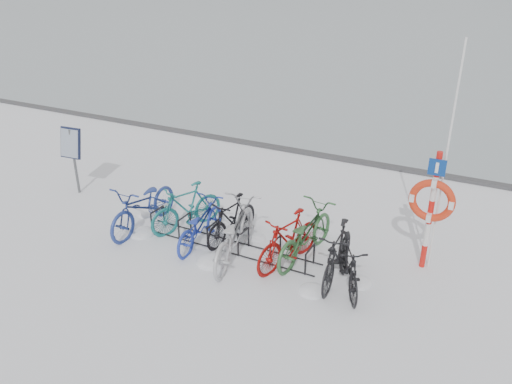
# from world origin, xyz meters

# --- Properties ---
(ground) EXTENTS (900.00, 900.00, 0.00)m
(ground) POSITION_xyz_m (0.00, 0.00, 0.00)
(ground) COLOR white
(ground) RESTS_ON ground
(quay_edge) EXTENTS (400.00, 0.25, 0.10)m
(quay_edge) POSITION_xyz_m (0.00, 5.90, 0.05)
(quay_edge) COLOR #3F3F42
(quay_edge) RESTS_ON ground
(bike_rack) EXTENTS (4.00, 0.48, 0.46)m
(bike_rack) POSITION_xyz_m (0.00, 0.00, 0.18)
(bike_rack) COLOR black
(bike_rack) RESTS_ON ground
(info_board) EXTENTS (0.59, 0.27, 1.72)m
(info_board) POSITION_xyz_m (-4.77, 0.55, 1.24)
(info_board) COLOR #595B5E
(info_board) RESTS_ON ground
(lifebuoy_station) EXTENTS (0.82, 0.23, 4.28)m
(lifebuoy_station) POSITION_xyz_m (3.71, 1.03, 1.44)
(lifebuoy_station) COLOR red
(lifebuoy_station) RESTS_ON ground
(bike_0) EXTENTS (0.78, 2.17, 1.13)m
(bike_0) POSITION_xyz_m (-2.06, -0.11, 0.57)
(bike_0) COLOR navy
(bike_0) RESTS_ON ground
(bike_1) EXTENTS (1.18, 1.83, 1.07)m
(bike_1) POSITION_xyz_m (-1.22, 0.29, 0.53)
(bike_1) COLOR #1A6D6E
(bike_1) RESTS_ON ground
(bike_2) EXTENTS (0.74, 1.84, 0.94)m
(bike_2) POSITION_xyz_m (-0.60, -0.12, 0.47)
(bike_2) COLOR #2035A6
(bike_2) RESTS_ON ground
(bike_3) EXTENTS (0.69, 1.69, 0.98)m
(bike_3) POSITION_xyz_m (-0.10, 0.33, 0.49)
(bike_3) COLOR black
(bike_3) RESTS_ON ground
(bike_4) EXTENTS (1.16, 2.31, 1.16)m
(bike_4) POSITION_xyz_m (0.31, -0.29, 0.58)
(bike_4) COLOR #A7AAAF
(bike_4) RESTS_ON ground
(bike_5) EXTENTS (0.97, 1.89, 1.09)m
(bike_5) POSITION_xyz_m (1.34, 0.02, 0.55)
(bike_5) COLOR maroon
(bike_5) RESTS_ON ground
(bike_6) EXTENTS (0.95, 2.13, 1.08)m
(bike_6) POSITION_xyz_m (1.53, 0.39, 0.54)
(bike_6) COLOR #306234
(bike_6) RESTS_ON ground
(bike_7) EXTENTS (0.62, 1.87, 1.11)m
(bike_7) POSITION_xyz_m (2.35, -0.05, 0.55)
(bike_7) COLOR black
(bike_7) RESTS_ON ground
(bike_8) EXTENTS (1.20, 1.67, 0.99)m
(bike_8) POSITION_xyz_m (2.61, -0.22, 0.49)
(bike_8) COLOR black
(bike_8) RESTS_ON ground
(snow_drifts) EXTENTS (5.66, 1.90, 0.22)m
(snow_drifts) POSITION_xyz_m (0.23, -0.18, 0.00)
(snow_drifts) COLOR white
(snow_drifts) RESTS_ON ground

